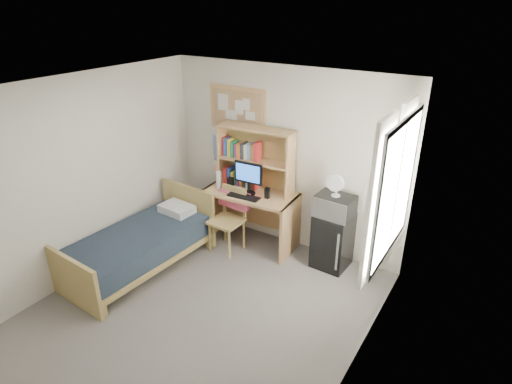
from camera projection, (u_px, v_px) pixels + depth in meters
The scene contains 25 objects.
floor at pixel (195, 317), 4.99m from camera, with size 3.60×4.20×0.02m, color slate.
ceiling at pixel (178, 93), 3.90m from camera, with size 3.60×4.20×0.02m, color silver.
wall_back at pixel (284, 159), 6.06m from camera, with size 3.60×0.04×2.60m, color white.
wall_left at pixel (76, 182), 5.31m from camera, with size 0.04×4.20×2.60m, color white.
wall_right at pixel (352, 273), 3.57m from camera, with size 0.04×4.20×2.60m, color white.
window_unit at pixel (392, 189), 4.39m from camera, with size 0.10×1.40×1.70m, color white.
curtain_left at pixel (377, 203), 4.10m from camera, with size 0.04×0.55×1.70m, color silver.
curtain_right at pixel (400, 176), 4.72m from camera, with size 0.04×0.55×1.70m, color silver.
bulletin_board at pixel (237, 109), 6.16m from camera, with size 0.94×0.03×0.64m, color tan.
poster_wave at pixel (221, 149), 6.60m from camera, with size 0.30×0.01×0.42m, color navy.
poster_japan at pixel (222, 177), 6.80m from camera, with size 0.28×0.01×0.36m, color #EF4D2A.
desk at pixel (251, 218), 6.32m from camera, with size 1.34×0.67×0.84m, color tan.
desk_chair at pixel (226, 221), 6.12m from camera, with size 0.48×0.48×0.95m, color tan.
mini_fridge at pixel (333, 240), 5.79m from camera, with size 0.46×0.46×0.78m, color black.
bed at pixel (139, 250), 5.80m from camera, with size 0.96×1.92×0.53m, color #1A242F.
hutch at pixel (256, 159), 6.07m from camera, with size 1.12×0.29×0.92m, color tan.
monitor at pixel (248, 179), 6.00m from camera, with size 0.43×0.03×0.46m, color black.
keyboard at pixel (244, 197), 5.98m from camera, with size 0.47×0.15×0.02m, color black.
speaker_left at pixel (231, 184), 6.19m from camera, with size 0.08×0.08×0.18m, color black.
speaker_right at pixel (267, 193), 5.93m from camera, with size 0.06×0.06×0.15m, color black.
water_bottle at pixel (219, 180), 6.22m from camera, with size 0.08×0.08×0.26m, color white.
hoodie at pixel (234, 199), 6.16m from camera, with size 0.49×0.15×0.24m, color #DA5370.
microwave at pixel (335, 206), 5.56m from camera, with size 0.48×0.37×0.28m, color #BDBCC1.
desk_fan at pixel (337, 186), 5.44m from camera, with size 0.23×0.23×0.28m, color white.
pillow at pixel (177, 209), 6.22m from camera, with size 0.47×0.33×0.11m, color white.
Camera 1 is at (2.69, -2.94, 3.41)m, focal length 30.00 mm.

